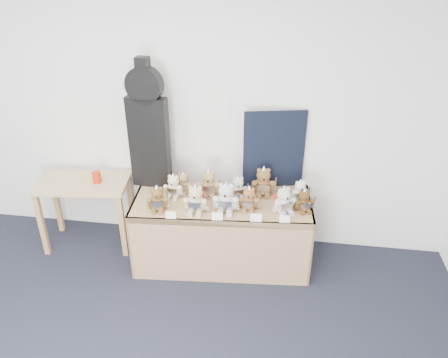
# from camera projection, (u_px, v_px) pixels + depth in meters

# --- Properties ---
(room_shell) EXTENTS (6.00, 6.00, 6.00)m
(room_shell) POSITION_uv_depth(u_px,v_px,m) (218.00, 106.00, 4.02)
(room_shell) COLOR white
(room_shell) RESTS_ON floor
(display_table) EXTENTS (1.68, 0.81, 0.68)m
(display_table) POSITION_uv_depth(u_px,v_px,m) (222.00, 218.00, 4.01)
(display_table) COLOR #98714D
(display_table) RESTS_ON floor
(side_table) EXTENTS (0.92, 0.58, 0.73)m
(side_table) POSITION_uv_depth(u_px,v_px,m) (84.00, 192.00, 4.28)
(side_table) COLOR tan
(side_table) RESTS_ON floor
(guitar_case) EXTENTS (0.38, 0.15, 1.23)m
(guitar_case) POSITION_uv_depth(u_px,v_px,m) (148.00, 127.00, 3.97)
(guitar_case) COLOR black
(guitar_case) RESTS_ON display_table
(navy_board) EXTENTS (0.56, 0.14, 0.77)m
(navy_board) POSITION_uv_depth(u_px,v_px,m) (274.00, 150.00, 4.05)
(navy_board) COLOR black
(navy_board) RESTS_ON display_table
(red_cup) EXTENTS (0.08, 0.08, 0.11)m
(red_cup) POSITION_uv_depth(u_px,v_px,m) (97.00, 177.00, 4.18)
(red_cup) COLOR red
(red_cup) RESTS_ON side_table
(teddy_front_far_left) EXTENTS (0.21, 0.18, 0.26)m
(teddy_front_far_left) POSITION_uv_depth(u_px,v_px,m) (157.00, 199.00, 3.82)
(teddy_front_far_left) COLOR brown
(teddy_front_far_left) RESTS_ON display_table
(teddy_front_left) EXTENTS (0.23, 0.19, 0.29)m
(teddy_front_left) POSITION_uv_depth(u_px,v_px,m) (196.00, 200.00, 3.79)
(teddy_front_left) COLOR #CCBB8F
(teddy_front_left) RESTS_ON display_table
(teddy_front_centre) EXTENTS (0.25, 0.20, 0.31)m
(teddy_front_centre) POSITION_uv_depth(u_px,v_px,m) (226.00, 198.00, 3.79)
(teddy_front_centre) COLOR beige
(teddy_front_centre) RESTS_ON display_table
(teddy_front_right) EXTENTS (0.20, 0.16, 0.24)m
(teddy_front_right) POSITION_uv_depth(u_px,v_px,m) (249.00, 199.00, 3.83)
(teddy_front_right) COLOR brown
(teddy_front_right) RESTS_ON display_table
(teddy_front_far_right) EXTENTS (0.23, 0.22, 0.27)m
(teddy_front_far_right) POSITION_uv_depth(u_px,v_px,m) (284.00, 201.00, 3.78)
(teddy_front_far_right) COLOR silver
(teddy_front_far_right) RESTS_ON display_table
(teddy_front_end) EXTENTS (0.19, 0.18, 0.23)m
(teddy_front_end) POSITION_uv_depth(u_px,v_px,m) (304.00, 201.00, 3.81)
(teddy_front_end) COLOR brown
(teddy_front_end) RESTS_ON display_table
(teddy_back_left) EXTENTS (0.20, 0.17, 0.25)m
(teddy_back_left) POSITION_uv_depth(u_px,v_px,m) (174.00, 187.00, 4.02)
(teddy_back_left) COLOR beige
(teddy_back_left) RESTS_ON display_table
(teddy_back_centre_left) EXTENTS (0.24, 0.20, 0.29)m
(teddy_back_centre_left) POSITION_uv_depth(u_px,v_px,m) (209.00, 184.00, 4.03)
(teddy_back_centre_left) COLOR #A48552
(teddy_back_centre_left) RESTS_ON display_table
(teddy_back_centre_right) EXTENTS (0.20, 0.18, 0.24)m
(teddy_back_centre_right) POSITION_uv_depth(u_px,v_px,m) (238.00, 188.00, 4.01)
(teddy_back_centre_right) COLOR silver
(teddy_back_centre_right) RESTS_ON display_table
(teddy_back_right) EXTENTS (0.25, 0.21, 0.30)m
(teddy_back_right) POSITION_uv_depth(u_px,v_px,m) (263.00, 182.00, 4.05)
(teddy_back_right) COLOR brown
(teddy_back_right) RESTS_ON display_table
(teddy_back_end) EXTENTS (0.18, 0.17, 0.22)m
(teddy_back_end) POSITION_uv_depth(u_px,v_px,m) (300.00, 191.00, 3.97)
(teddy_back_end) COLOR white
(teddy_back_end) RESTS_ON display_table
(teddy_back_far_left) EXTENTS (0.19, 0.15, 0.23)m
(teddy_back_far_left) POSITION_uv_depth(u_px,v_px,m) (183.00, 184.00, 4.09)
(teddy_back_far_left) COLOR olive
(teddy_back_far_left) RESTS_ON display_table
(entry_card_a) EXTENTS (0.09, 0.03, 0.06)m
(entry_card_a) POSITION_uv_depth(u_px,v_px,m) (171.00, 215.00, 3.72)
(entry_card_a) COLOR white
(entry_card_a) RESTS_ON display_table
(entry_card_b) EXTENTS (0.10, 0.03, 0.07)m
(entry_card_b) POSITION_uv_depth(u_px,v_px,m) (217.00, 216.00, 3.70)
(entry_card_b) COLOR white
(entry_card_b) RESTS_ON display_table
(entry_card_c) EXTENTS (0.10, 0.03, 0.07)m
(entry_card_c) POSITION_uv_depth(u_px,v_px,m) (256.00, 218.00, 3.68)
(entry_card_c) COLOR white
(entry_card_c) RESTS_ON display_table
(entry_card_d) EXTENTS (0.09, 0.03, 0.06)m
(entry_card_d) POSITION_uv_depth(u_px,v_px,m) (285.00, 219.00, 3.67)
(entry_card_d) COLOR white
(entry_card_d) RESTS_ON display_table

